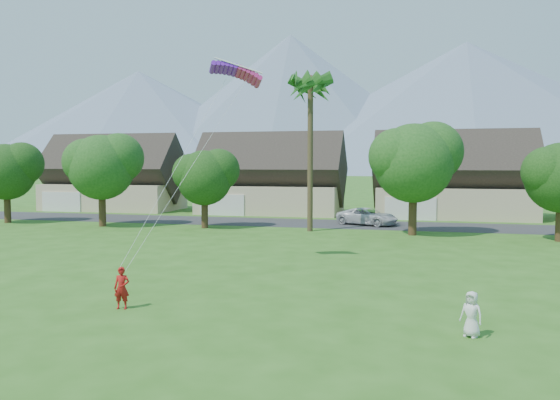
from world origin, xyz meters
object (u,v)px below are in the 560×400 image
(watcher, at_px, (471,314))
(parafoil_kite, at_px, (237,71))
(parked_car, at_px, (367,216))
(kite_flyer, at_px, (122,288))

(watcher, height_order, parafoil_kite, parafoil_kite)
(parked_car, relative_size, parafoil_kite, 1.81)
(watcher, distance_m, parafoil_kite, 17.53)
(kite_flyer, bearing_deg, parked_car, 65.43)
(watcher, distance_m, parked_car, 30.95)
(kite_flyer, xyz_separation_m, watcher, (12.50, -0.39, -0.07))
(watcher, height_order, parked_car, parked_car)
(parafoil_kite, bearing_deg, kite_flyer, -121.65)
(watcher, xyz_separation_m, parafoil_kite, (-10.95, 9.75, 9.60))
(watcher, bearing_deg, parked_car, 130.90)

